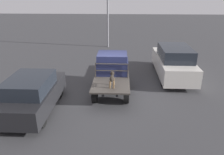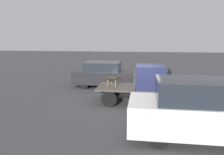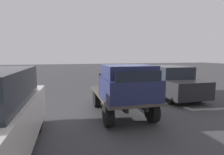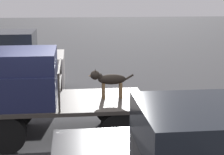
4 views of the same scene
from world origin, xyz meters
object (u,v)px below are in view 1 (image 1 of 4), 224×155
dog (112,78)px  parked_pickup_far (173,62)px  flatbed_truck (112,82)px  parked_sedan (32,94)px

dog → parked_pickup_far: parked_pickup_far is taller
flatbed_truck → parked_sedan: (-2.02, 3.37, 0.25)m
parked_pickup_far → dog: bearing=130.2°
parked_sedan → parked_pickup_far: size_ratio=0.84×
dog → flatbed_truck: bearing=9.1°
dog → parked_pickup_far: (3.40, -3.59, -0.28)m
parked_sedan → parked_pickup_far: bearing=-54.0°
dog → parked_sedan: parked_sedan is taller
parked_sedan → parked_pickup_far: (4.45, -7.04, 0.12)m
parked_pickup_far → flatbed_truck: bearing=120.4°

